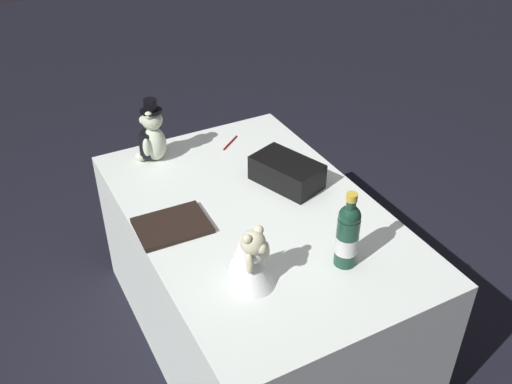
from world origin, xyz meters
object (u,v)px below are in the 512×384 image
champagne_bottle (348,235)px  signing_pen (231,142)px  gift_case_black (287,172)px  teddy_bear_groom (152,136)px  guestbook (172,226)px  teddy_bear_bride (250,259)px

champagne_bottle → signing_pen: bearing=179.1°
champagne_bottle → gift_case_black: 0.55m
champagne_bottle → signing_pen: size_ratio=2.50×
gift_case_black → teddy_bear_groom: bearing=-136.7°
teddy_bear_groom → signing_pen: 0.39m
gift_case_black → guestbook: 0.56m
teddy_bear_bride → gift_case_black: size_ratio=0.69×
teddy_bear_bride → champagne_bottle: (0.07, 0.35, 0.03)m
teddy_bear_groom → guestbook: (0.52, -0.11, -0.11)m
champagne_bottle → signing_pen: 0.98m
guestbook → champagne_bottle: bearing=46.5°
teddy_bear_groom → teddy_bear_bride: 0.93m
teddy_bear_bride → guestbook: size_ratio=0.85×
guestbook → gift_case_black: bearing=98.2°
teddy_bear_bride → signing_pen: 0.97m
teddy_bear_groom → signing_pen: size_ratio=2.48×
champagne_bottle → gift_case_black: (-0.54, 0.08, -0.07)m
teddy_bear_bride → gift_case_black: 0.63m
champagne_bottle → guestbook: bearing=-135.4°
teddy_bear_bride → signing_pen: size_ratio=1.93×
teddy_bear_groom → teddy_bear_bride: teddy_bear_groom is taller
signing_pen → champagne_bottle: bearing=-0.9°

